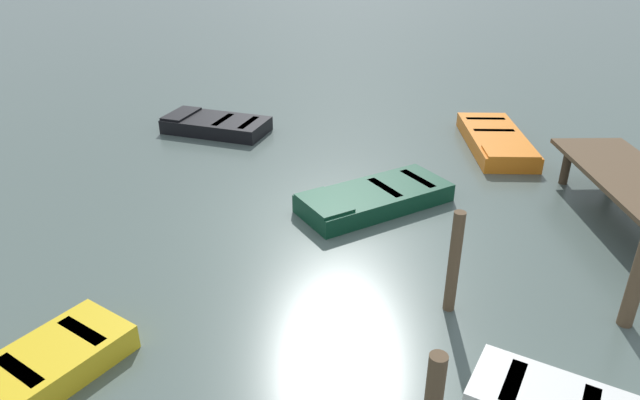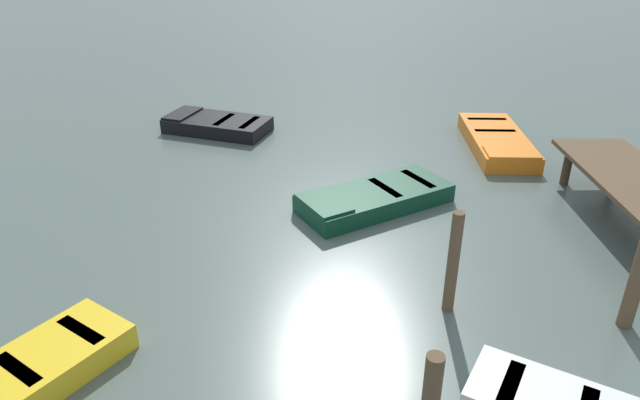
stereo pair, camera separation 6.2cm
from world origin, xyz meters
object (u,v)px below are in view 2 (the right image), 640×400
Objects in this scene: rowboat_black at (217,124)px; rowboat_orange at (497,141)px; mooring_piling_center at (638,278)px; rowboat_dark_green at (374,198)px; mooring_piling_near_left at (453,263)px.

rowboat_orange is (1.59, 7.84, -0.00)m from rowboat_black.
mooring_piling_center reaches higher than rowboat_black.
rowboat_dark_green is 6.43m from rowboat_black.
mooring_piling_center is (9.13, 7.53, 0.67)m from rowboat_black.
rowboat_orange is 2.10× the size of mooring_piling_center.
rowboat_dark_green and rowboat_orange have the same top height.
rowboat_dark_green is 0.97× the size of rowboat_orange.
rowboat_orange is at bearing -166.63° from rowboat_dark_green.
mooring_piling_center is (7.53, -0.31, 0.67)m from rowboat_orange.
rowboat_orange is (-3.39, 3.77, -0.00)m from rowboat_dark_green.
mooring_piling_near_left reaches higher than rowboat_black.
rowboat_dark_green is 2.04× the size of mooring_piling_center.
rowboat_black is at bearing -140.47° from mooring_piling_center.
mooring_piling_center is (4.15, 3.46, 0.67)m from rowboat_dark_green.
mooring_piling_near_left is (3.65, 0.79, 0.68)m from rowboat_dark_green.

